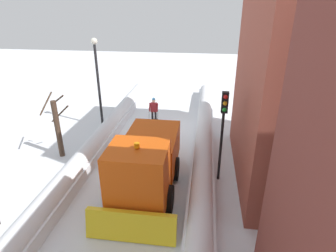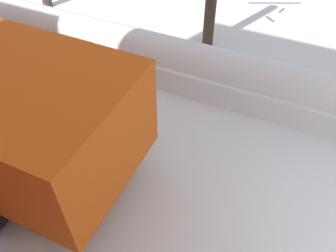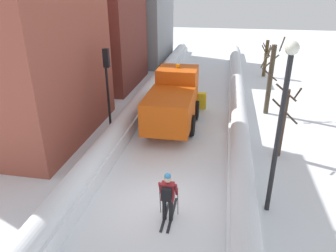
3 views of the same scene
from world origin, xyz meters
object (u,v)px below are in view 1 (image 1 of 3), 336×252
traffic_light_pole (223,121)px  street_lamp (97,74)px  skier (154,109)px  plow_truck (146,162)px  bare_tree_near (58,127)px

traffic_light_pole → street_lamp: bearing=-34.8°
skier → traffic_light_pole: traffic_light_pole is taller
plow_truck → skier: (1.08, -7.67, -0.48)m
street_lamp → bare_tree_near: street_lamp is taller
bare_tree_near → skier: bearing=-128.8°
bare_tree_near → street_lamp: bearing=-102.1°
plow_truck → street_lamp: street_lamp is taller
street_lamp → traffic_light_pole: bearing=145.2°
plow_truck → traffic_light_pole: size_ratio=1.38×
skier → bare_tree_near: size_ratio=0.53×
skier → street_lamp: 4.36m
plow_truck → bare_tree_near: 5.82m
traffic_light_pole → street_lamp: size_ratio=0.75×
skier → street_lamp: (3.31, 1.15, 2.60)m
plow_truck → skier: bearing=-82.0°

